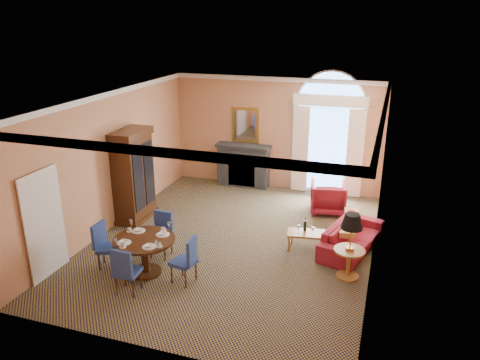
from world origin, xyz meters
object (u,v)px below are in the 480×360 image
(armoire, at_px, (133,177))
(armchair, at_px, (328,197))
(side_table, at_px, (351,238))
(dining_table, at_px, (145,248))
(sofa, at_px, (352,237))
(coffee_table, at_px, (306,233))

(armoire, xyz_separation_m, armchair, (4.48, 1.89, -0.69))
(armchair, bearing_deg, side_table, 94.28)
(armoire, distance_m, side_table, 5.45)
(armoire, distance_m, dining_table, 2.79)
(sofa, distance_m, coffee_table, 1.00)
(dining_table, distance_m, sofa, 4.38)
(dining_table, bearing_deg, sofa, 31.48)
(armoire, relative_size, sofa, 1.13)
(sofa, height_order, coffee_table, coffee_table)
(sofa, xyz_separation_m, side_table, (0.05, -1.18, 0.55))
(armoire, bearing_deg, dining_table, -55.89)
(armchair, bearing_deg, coffee_table, 75.10)
(dining_table, xyz_separation_m, sofa, (3.73, 2.28, -0.27))
(armchair, bearing_deg, sofa, 101.75)
(armchair, distance_m, side_table, 3.21)
(armoire, xyz_separation_m, sofa, (5.27, 0.01, -0.80))
(sofa, height_order, armchair, armchair)
(armchair, relative_size, side_table, 0.68)
(dining_table, relative_size, sofa, 0.60)
(armchair, bearing_deg, armoire, 11.81)
(coffee_table, height_order, side_table, side_table)
(side_table, bearing_deg, sofa, 92.42)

